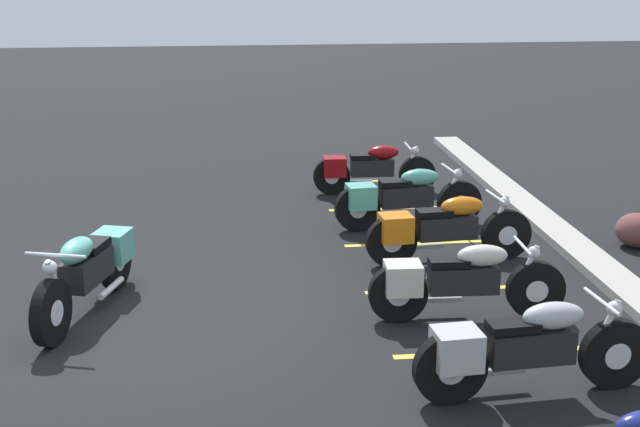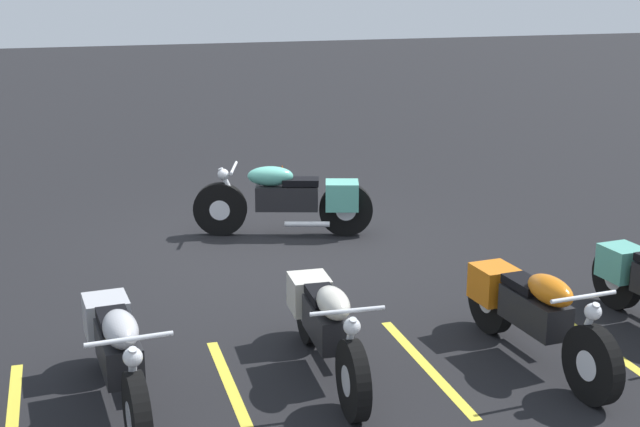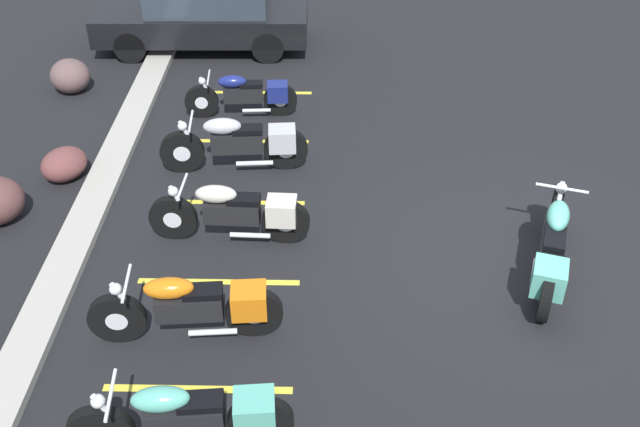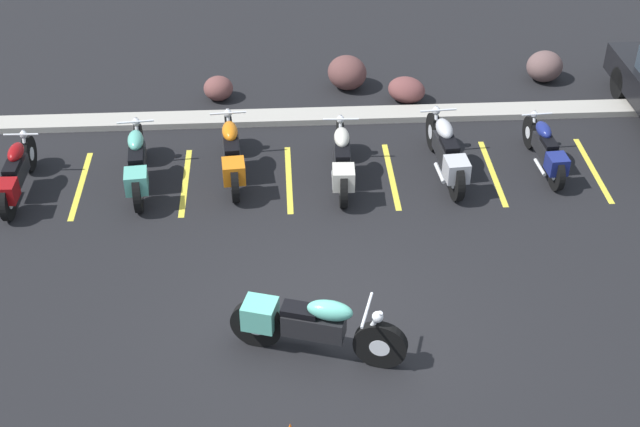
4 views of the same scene
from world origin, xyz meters
The scene contains 14 objects.
ground centered at (0.00, 0.00, 0.00)m, with size 60.00×60.00×0.00m, color black.
motorcycle_teal_featured centered at (-0.35, -0.44, 0.50)m, with size 2.33×0.99×0.94m.
parked_bike_0 centered at (-5.04, 3.54, 0.44)m, with size 0.59×2.09×0.82m.
parked_bike_1 centered at (-3.05, 3.71, 0.47)m, with size 0.64×2.25×0.89m.
parked_bike_2 centered at (-1.47, 3.92, 0.47)m, with size 0.63×2.26×0.89m.
parked_bike_3 centered at (0.40, 3.64, 0.46)m, with size 0.62×2.22×0.87m.
parked_bike_4 centered at (2.21, 3.77, 0.48)m, with size 0.65×2.31×0.91m.
concrete_curb centered at (0.00, 5.88, 0.06)m, with size 18.00×0.50×0.12m, color #A8A399.
landscape_rock_3 centered at (-1.82, 6.79, 0.24)m, with size 0.57×0.58×0.48m, color brown.
stall_line_0 centered at (-5.86, 3.81, 0.00)m, with size 0.10×2.10×0.00m, color gold.
stall_line_1 centered at (-4.08, 3.81, 0.00)m, with size 0.10×2.10×0.00m, color gold.
stall_line_2 centered at (-2.29, 3.81, 0.00)m, with size 0.10×2.10×0.00m, color gold.
stall_line_3 centered at (-0.50, 3.81, 0.00)m, with size 0.10×2.10×0.00m, color gold.
stall_line_4 centered at (1.28, 3.81, 0.00)m, with size 0.10×2.10×0.00m, color gold.
Camera 1 is at (9.40, 1.10, 3.97)m, focal length 50.00 mm.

